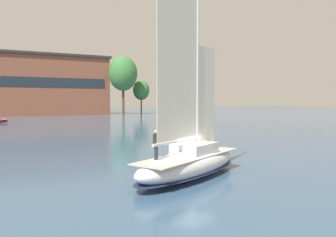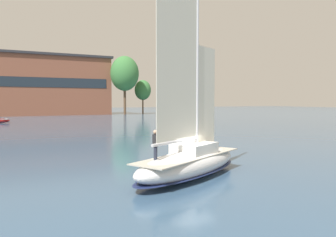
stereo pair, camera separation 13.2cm
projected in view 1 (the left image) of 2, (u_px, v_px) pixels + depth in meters
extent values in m
plane|color=#385675|center=(190.00, 177.00, 19.94)|extent=(400.00, 400.00, 0.00)
cube|color=brown|center=(50.00, 86.00, 107.19)|extent=(36.17, 14.07, 18.71)
cube|color=#1E2833|center=(53.00, 82.00, 100.80)|extent=(32.55, 0.10, 2.99)
cube|color=#2D2D33|center=(49.00, 57.00, 106.67)|extent=(37.37, 15.27, 0.70)
cylinder|color=brown|center=(123.00, 99.00, 110.35)|extent=(0.85, 0.85, 10.62)
ellipsoid|color=#3D7A3D|center=(123.00, 73.00, 109.89)|extent=(9.56, 9.56, 11.68)
cylinder|color=brown|center=(141.00, 105.00, 118.41)|extent=(0.52, 0.52, 6.55)
ellipsoid|color=#3D7A3D|center=(141.00, 90.00, 118.13)|extent=(5.89, 5.89, 7.20)
ellipsoid|color=silver|center=(190.00, 164.00, 19.89)|extent=(9.98, 6.95, 1.67)
ellipsoid|color=#19234C|center=(190.00, 171.00, 19.92)|extent=(10.08, 7.02, 0.20)
cube|color=#BCB7A8|center=(190.00, 156.00, 19.87)|extent=(8.73, 6.02, 0.06)
cube|color=silver|center=(194.00, 149.00, 20.24)|extent=(3.33, 2.97, 0.69)
cylinder|color=silver|center=(197.00, 55.00, 20.17)|extent=(0.20, 0.20, 12.27)
cylinder|color=silver|center=(177.00, 141.00, 18.66)|extent=(4.00, 2.18, 0.17)
cube|color=silver|center=(179.00, 53.00, 18.53)|extent=(3.62, 1.89, 10.06)
cube|color=silver|center=(206.00, 100.00, 21.27)|extent=(1.93, 1.01, 6.75)
cylinder|color=#232838|center=(156.00, 154.00, 17.65)|extent=(0.27, 0.27, 0.85)
cylinder|color=#262628|center=(156.00, 140.00, 17.61)|extent=(0.46, 0.46, 0.65)
sphere|color=tan|center=(156.00, 132.00, 17.59)|extent=(0.24, 0.24, 0.24)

